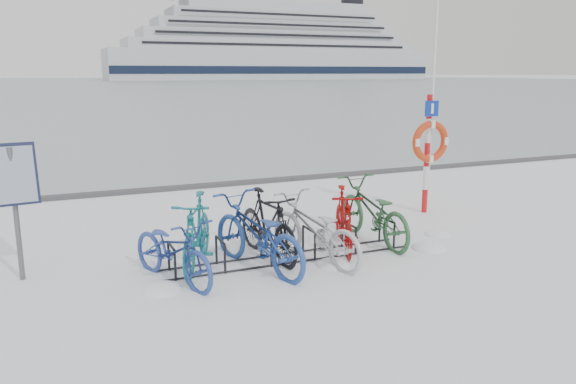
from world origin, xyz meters
TOP-DOWN VIEW (x-y plane):
  - ground at (0.00, 0.00)m, footprint 900.00×900.00m
  - ice_sheet at (0.00, 155.00)m, footprint 400.00×298.00m
  - quay_edge at (0.00, 5.90)m, footprint 400.00×0.25m
  - bike_rack at (0.00, 0.00)m, footprint 4.00×0.48m
  - info_board at (-3.76, 0.65)m, footprint 0.67×0.32m
  - lifebuoy_station at (3.79, 1.57)m, footprint 0.84×0.23m
  - cruise_ferry at (78.52, 198.25)m, footprint 124.95×23.59m
  - bike_0 at (-1.82, -0.20)m, footprint 1.26×1.94m
  - bike_1 at (-1.37, 0.23)m, footprint 1.27×1.91m
  - bike_2 at (-0.59, -0.21)m, footprint 1.31×2.26m
  - bike_3 at (-0.24, 0.23)m, footprint 0.73×1.88m
  - bike_4 at (0.34, -0.23)m, footprint 1.21×2.14m
  - bike_5 at (1.06, 0.15)m, footprint 1.07×1.79m
  - bike_6 at (1.71, 0.32)m, footprint 0.77×2.12m
  - snow_drifts at (0.58, -0.14)m, footprint 5.55×1.81m

SIDE VIEW (x-z plane):
  - ground at x=0.00m, z-range 0.00..0.00m
  - snow_drifts at x=0.58m, z-range -0.10..0.10m
  - ice_sheet at x=0.00m, z-range 0.00..0.02m
  - quay_edge at x=0.00m, z-range 0.00..0.10m
  - bike_rack at x=0.00m, z-range -0.05..0.41m
  - bike_0 at x=-1.82m, z-range 0.00..0.96m
  - bike_5 at x=1.06m, z-range 0.00..1.04m
  - bike_4 at x=0.34m, z-range 0.00..1.06m
  - bike_3 at x=-0.24m, z-range 0.00..1.10m
  - bike_6 at x=1.71m, z-range 0.00..1.11m
  - bike_1 at x=-1.37m, z-range 0.00..1.12m
  - bike_2 at x=-0.59m, z-range 0.00..1.12m
  - info_board at x=-3.76m, z-range 0.42..2.35m
  - lifebuoy_station at x=3.79m, z-range -0.72..3.67m
  - cruise_ferry at x=78.52m, z-range -9.35..31.71m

